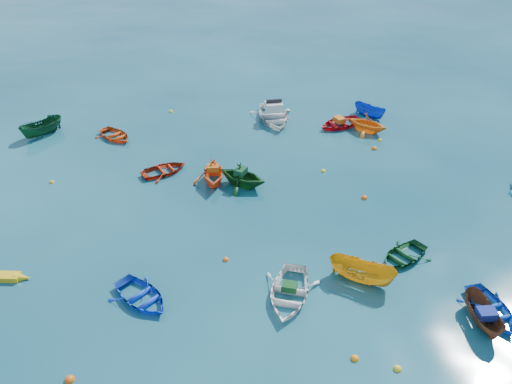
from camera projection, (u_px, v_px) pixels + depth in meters
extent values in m
plane|color=#093444|center=(274.00, 255.00, 23.99)|extent=(160.00, 160.00, 0.00)
imported|color=blue|center=(142.00, 300.00, 21.53)|extent=(3.51, 3.67, 0.62)
imported|color=white|center=(289.00, 297.00, 21.68)|extent=(3.67, 4.20, 0.73)
imported|color=brown|center=(481.00, 323.00, 20.47)|extent=(1.25, 2.73, 1.03)
imported|color=blue|center=(490.00, 313.00, 20.92)|extent=(2.24, 3.02, 0.60)
imported|color=#EF5116|center=(214.00, 182.00, 29.53)|extent=(2.77, 3.13, 1.53)
imported|color=orange|center=(361.00, 281.00, 22.54)|extent=(3.17, 2.73, 1.19)
imported|color=#114A20|center=(402.00, 259.00, 23.79)|extent=(3.43, 3.11, 0.58)
imported|color=#A2240D|center=(165.00, 173.00, 30.41)|extent=(3.36, 2.91, 0.59)
imported|color=#114917|center=(242.00, 185.00, 29.21)|extent=(3.84, 3.77, 1.53)
imported|color=#B00E17|center=(340.00, 126.00, 35.79)|extent=(3.93, 3.36, 0.69)
imported|color=#0E38B7|center=(369.00, 116.00, 37.20)|extent=(2.32, 2.75, 1.02)
imported|color=#D04411|center=(115.00, 138.00, 34.25)|extent=(3.40, 3.55, 0.60)
imported|color=orange|center=(366.00, 131.00, 35.08)|extent=(3.66, 3.66, 1.46)
imported|color=#0F4221|center=(44.00, 135.00, 34.66)|extent=(3.15, 2.90, 1.21)
imported|color=silver|center=(274.00, 120.00, 36.60)|extent=(3.26, 4.54, 1.54)
cube|color=#11461B|center=(289.00, 287.00, 21.48)|extent=(0.79, 0.71, 0.32)
cube|color=navy|center=(487.00, 314.00, 19.97)|extent=(0.79, 0.63, 0.36)
cube|color=#B05912|center=(213.00, 168.00, 29.06)|extent=(0.70, 0.56, 0.32)
cube|color=#0F3F22|center=(241.00, 171.00, 28.73)|extent=(0.89, 0.92, 0.36)
cube|color=#CA6314|center=(339.00, 120.00, 35.46)|extent=(0.80, 0.91, 0.37)
sphere|color=#DB550B|center=(70.00, 380.00, 18.20)|extent=(0.37, 0.37, 0.37)
sphere|color=yellow|center=(397.00, 369.00, 18.59)|extent=(0.32, 0.32, 0.32)
sphere|color=orange|center=(355.00, 359.00, 18.97)|extent=(0.33, 0.33, 0.33)
sphere|color=gold|center=(52.00, 183.00, 29.46)|extent=(0.29, 0.29, 0.29)
sphere|color=#FC610D|center=(226.00, 260.00, 23.71)|extent=(0.30, 0.30, 0.30)
sphere|color=yellow|center=(323.00, 171.00, 30.53)|extent=(0.30, 0.30, 0.30)
sphere|color=#E55C0C|center=(364.00, 198.00, 28.08)|extent=(0.35, 0.35, 0.35)
sphere|color=yellow|center=(171.00, 112.00, 37.84)|extent=(0.30, 0.30, 0.30)
sphere|color=orange|center=(374.00, 149.00, 32.91)|extent=(0.36, 0.36, 0.36)
sphere|color=yellow|center=(380.00, 141.00, 33.91)|extent=(0.30, 0.30, 0.30)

